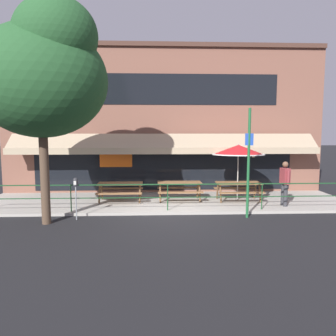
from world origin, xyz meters
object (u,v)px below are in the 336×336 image
Objects in this scene: picnic_table_left at (120,187)px; patio_umbrella_right at (238,150)px; pedestrian_walking at (285,181)px; parking_meter_near at (76,186)px; street_sign_pole at (249,162)px; picnic_table_centre at (179,186)px; street_tree_curbside at (44,73)px; picnic_table_right at (238,186)px.

picnic_table_left is 0.76× the size of patio_umbrella_right.
parking_meter_near is at bearing -170.31° from pedestrian_walking.
street_sign_pole reaches higher than pedestrian_walking.
street_sign_pole is at bearing -49.03° from picnic_table_centre.
picnic_table_left is 0.48× the size of street_sign_pole.
street_tree_curbside is (-8.32, -1.80, 3.64)m from pedestrian_walking.
picnic_table_left is 1.05× the size of pedestrian_walking.
picnic_table_centre is 2.83m from patio_umbrella_right.
picnic_table_right is (4.84, -0.06, 0.00)m from picnic_table_left.
street_sign_pole is at bearing 4.62° from street_tree_curbside.
picnic_table_centre is at bearing 130.97° from street_sign_pole.
patio_umbrella_right reaches higher than picnic_table_centre.
street_sign_pole reaches higher than picnic_table_left.
street_sign_pole is at bearing -144.67° from pedestrian_walking.
street_tree_curbside is at bearing -167.79° from pedestrian_walking.
street_tree_curbside reaches higher than parking_meter_near.
picnic_table_right is at bearing 20.92° from parking_meter_near.
picnic_table_centre is at bearing 176.27° from picnic_table_right.
pedestrian_walking is at bearing -37.66° from patio_umbrella_right.
parking_meter_near is at bearing -157.94° from patio_umbrella_right.
picnic_table_left and picnic_table_right have the same top height.
street_sign_pole is (4.55, -2.36, 1.21)m from picnic_table_left.
picnic_table_centre and picnic_table_right have the same top height.
picnic_table_centre is 2.43m from picnic_table_right.
picnic_table_right is 0.76× the size of patio_umbrella_right.
picnic_table_centre is 1.27× the size of parking_meter_near.
picnic_table_right is 6.52m from parking_meter_near.
picnic_table_right is 0.26× the size of street_tree_curbside.
pedestrian_walking is 7.69m from parking_meter_near.
picnic_table_left is 4.84m from picnic_table_right.
picnic_table_centre is 4.44m from parking_meter_near.
street_tree_curbside is at bearing -175.38° from street_sign_pole.
street_sign_pole reaches higher than parking_meter_near.
street_tree_curbside reaches higher than picnic_table_right.
picnic_table_left is at bearing 179.32° from picnic_table_right.
pedestrian_walking reaches higher than picnic_table_centre.
pedestrian_walking is at bearing -34.21° from picnic_table_right.
patio_umbrella_right is 1.67× the size of parking_meter_near.
street_tree_curbside is (-0.74, -0.50, 3.55)m from parking_meter_near.
parking_meter_near is at bearing 34.42° from street_tree_curbside.
patio_umbrella_right is at bearing 0.96° from picnic_table_left.
patio_umbrella_right reaches higher than parking_meter_near.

